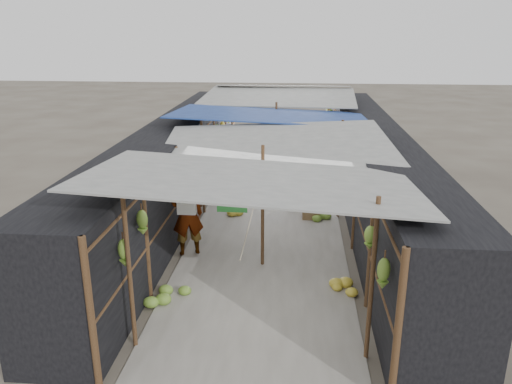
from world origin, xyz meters
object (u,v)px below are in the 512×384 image
(black_basin, at_px, (329,187))
(vendor_elderly, at_px, (187,215))
(shopper_blue, at_px, (233,174))
(crate_near, at_px, (311,214))
(vendor_seated, at_px, (329,173))

(black_basin, relative_size, vendor_elderly, 0.29)
(vendor_elderly, xyz_separation_m, shopper_blue, (0.57, 3.40, -0.05))
(crate_near, bearing_deg, black_basin, 75.76)
(black_basin, relative_size, shopper_blue, 0.31)
(black_basin, height_order, vendor_elderly, vendor_elderly)
(vendor_seated, bearing_deg, crate_near, 0.50)
(vendor_elderly, relative_size, shopper_blue, 1.05)
(crate_near, xyz_separation_m, black_basin, (0.62, 2.52, -0.05))
(crate_near, distance_m, vendor_elderly, 3.73)
(crate_near, xyz_separation_m, shopper_blue, (-2.17, 1.00, 0.75))
(crate_near, height_order, black_basin, crate_near)
(black_basin, relative_size, vendor_seated, 0.71)
(black_basin, xyz_separation_m, vendor_elderly, (-3.37, -4.91, 0.85))
(black_basin, bearing_deg, vendor_seated, 90.00)
(vendor_elderly, distance_m, shopper_blue, 3.44)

